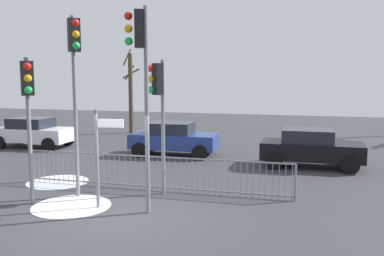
% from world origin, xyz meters
% --- Properties ---
extents(ground_plane, '(60.00, 60.00, 0.00)m').
position_xyz_m(ground_plane, '(0.00, 0.00, 0.00)').
color(ground_plane, '#38383D').
extents(traffic_light_foreground_right, '(0.45, 0.48, 3.94)m').
position_xyz_m(traffic_light_foreground_right, '(0.36, 2.14, 2.89)').
color(traffic_light_foreground_right, slate).
rests_on(traffic_light_foreground_right, ground).
extents(traffic_light_rear_right, '(0.46, 0.48, 3.97)m').
position_xyz_m(traffic_light_rear_right, '(-2.58, 0.25, 2.91)').
color(traffic_light_rear_right, slate).
rests_on(traffic_light_rear_right, ground).
extents(traffic_light_mid_right, '(0.46, 0.47, 5.14)m').
position_xyz_m(traffic_light_mid_right, '(-1.75, 1.21, 3.75)').
color(traffic_light_mid_right, slate).
rests_on(traffic_light_mid_right, ground).
extents(traffic_light_foreground_left, '(0.54, 0.39, 5.16)m').
position_xyz_m(traffic_light_foreground_left, '(0.54, 0.48, 3.76)').
color(traffic_light_foreground_left, slate).
rests_on(traffic_light_foreground_left, ground).
extents(direction_sign_post, '(0.79, 0.15, 2.62)m').
position_xyz_m(direction_sign_post, '(-0.69, 0.54, 1.48)').
color(direction_sign_post, slate).
rests_on(direction_sign_post, ground).
extents(pedestrian_guard_railing, '(8.54, 0.22, 1.07)m').
position_xyz_m(pedestrian_guard_railing, '(-0.00, 2.51, 0.55)').
color(pedestrian_guard_railing, slate).
rests_on(pedestrian_guard_railing, ground).
extents(car_black_trailing, '(3.81, 1.94, 1.47)m').
position_xyz_m(car_black_trailing, '(4.63, 7.36, 0.77)').
color(car_black_trailing, black).
rests_on(car_black_trailing, ground).
extents(car_blue_mid, '(3.87, 2.06, 1.47)m').
position_xyz_m(car_blue_mid, '(-1.25, 8.22, 0.77)').
color(car_blue_mid, navy).
rests_on(car_blue_mid, ground).
extents(car_white_far, '(3.85, 2.03, 1.47)m').
position_xyz_m(car_white_far, '(-8.62, 8.30, 0.77)').
color(car_white_far, silver).
rests_on(car_white_far, ground).
extents(bare_tree_left, '(1.07, 0.92, 5.23)m').
position_xyz_m(bare_tree_left, '(-6.22, 14.64, 2.59)').
color(bare_tree_left, '#473828').
rests_on(bare_tree_left, ground).
extents(snow_patch_kerb, '(2.10, 2.10, 0.01)m').
position_xyz_m(snow_patch_kerb, '(-1.51, 0.44, 0.01)').
color(snow_patch_kerb, white).
rests_on(snow_patch_kerb, ground).
extents(snow_patch_island, '(2.00, 2.00, 0.01)m').
position_xyz_m(snow_patch_island, '(-3.38, 2.57, 0.01)').
color(snow_patch_island, silver).
rests_on(snow_patch_island, ground).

